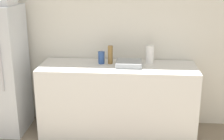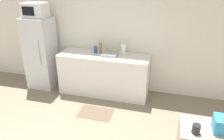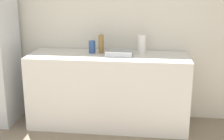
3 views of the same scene
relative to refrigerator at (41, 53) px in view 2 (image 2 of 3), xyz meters
The scene contains 10 objects.
wall_back 1.52m from the refrigerator, 16.30° to the left, with size 8.00×0.06×2.60m, color silver.
refrigerator is the anchor object (origin of this frame).
microwave 1.00m from the refrigerator, 110.53° to the right, with size 0.52×0.36×0.31m.
counter 1.59m from the refrigerator, ahead, with size 2.00×0.66×0.93m, color silver.
sink_basin 1.69m from the refrigerator, ahead, with size 0.32×0.31×0.06m, color #9EA3A8.
bottle_tall 1.46m from the refrigerator, ahead, with size 0.06×0.06×0.24m, color olive.
bottle_short 1.34m from the refrigerator, ahead, with size 0.08×0.08×0.16m, color #2D4C8C.
jar 4.00m from the refrigerator, 35.23° to the right, with size 0.09×0.09×0.10m, color #232328.
paper_towel_roll 1.97m from the refrigerator, ahead, with size 0.11×0.11×0.23m, color white.
kitchen_rug 2.00m from the refrigerator, 26.86° to the right, with size 0.68×0.46×0.01m, color brown.
Camera 2 is at (1.52, -1.26, 2.57)m, focal length 35.00 mm.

